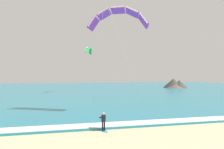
{
  "coord_description": "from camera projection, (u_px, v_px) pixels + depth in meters",
  "views": [
    {
      "loc": [
        -4.76,
        -3.6,
        4.99
      ],
      "look_at": [
        -0.03,
        17.59,
        5.18
      ],
      "focal_mm": 30.18,
      "sensor_mm": 36.0,
      "label": 1
    }
  ],
  "objects": [
    {
      "name": "surf_foam",
      "position": [
        119.0,
        124.0,
        18.75
      ],
      "size": [
        200.0,
        1.77,
        0.04
      ],
      "primitive_type": "cube",
      "color": "white",
      "rests_on": "sea"
    },
    {
      "name": "kite_distant",
      "position": [
        89.0,
        50.0,
        55.6
      ],
      "size": [
        2.69,
        5.2,
        1.97
      ],
      "color": "green"
    },
    {
      "name": "surfboard",
      "position": [
        103.0,
        130.0,
        17.15
      ],
      "size": [
        0.91,
        1.46,
        0.09
      ],
      "color": "#239EC6",
      "rests_on": "ground"
    },
    {
      "name": "sea",
      "position": [
        82.0,
        88.0,
        76.34
      ],
      "size": [
        200.0,
        120.0,
        0.2
      ],
      "primitive_type": "cube",
      "color": "teal",
      "rests_on": "ground"
    },
    {
      "name": "kitesurfer",
      "position": [
        103.0,
        120.0,
        17.18
      ],
      "size": [
        0.64,
        0.64,
        1.69
      ],
      "color": "black",
      "rests_on": "ground"
    },
    {
      "name": "headland_right",
      "position": [
        176.0,
        84.0,
        77.2
      ],
      "size": [
        10.53,
        11.37,
        4.03
      ],
      "color": "#47423D",
      "rests_on": "ground"
    },
    {
      "name": "kite_primary",
      "position": [
        118.0,
        16.0,
        25.73
      ],
      "size": [
        8.14,
        9.77,
        13.2
      ],
      "color": "purple"
    }
  ]
}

